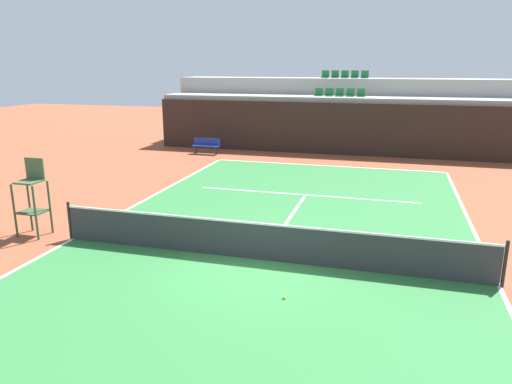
# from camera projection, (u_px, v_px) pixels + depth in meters

# --- Properties ---
(ground_plane) EXTENTS (80.00, 80.00, 0.00)m
(ground_plane) POSITION_uv_depth(u_px,v_px,m) (261.00, 260.00, 12.02)
(ground_plane) COLOR brown
(court_surface) EXTENTS (11.00, 24.00, 0.01)m
(court_surface) POSITION_uv_depth(u_px,v_px,m) (261.00, 260.00, 12.02)
(court_surface) COLOR #2D7238
(court_surface) RESTS_ON ground_plane
(baseline_far) EXTENTS (11.00, 0.10, 0.00)m
(baseline_far) POSITION_uv_depth(u_px,v_px,m) (326.00, 166.00, 23.13)
(baseline_far) COLOR white
(baseline_far) RESTS_ON court_surface
(sideline_left) EXTENTS (0.10, 24.00, 0.00)m
(sideline_left) POSITION_uv_depth(u_px,v_px,m) (73.00, 239.00, 13.45)
(sideline_left) COLOR white
(sideline_left) RESTS_ON court_surface
(sideline_right) EXTENTS (0.10, 24.00, 0.00)m
(sideline_right) POSITION_uv_depth(u_px,v_px,m) (499.00, 286.00, 10.59)
(sideline_right) COLOR white
(sideline_right) RESTS_ON court_surface
(service_line_far) EXTENTS (8.26, 0.10, 0.00)m
(service_line_far) POSITION_uv_depth(u_px,v_px,m) (306.00, 195.00, 17.97)
(service_line_far) COLOR white
(service_line_far) RESTS_ON court_surface
(centre_service_line) EXTENTS (0.10, 6.40, 0.00)m
(centre_service_line) POSITION_uv_depth(u_px,v_px,m) (288.00, 221.00, 15.00)
(centre_service_line) COLOR white
(centre_service_line) RESTS_ON court_surface
(back_wall) EXTENTS (20.20, 0.30, 2.77)m
(back_wall) POSITION_uv_depth(u_px,v_px,m) (335.00, 129.00, 25.82)
(back_wall) COLOR black
(back_wall) RESTS_ON ground_plane
(stands_tier_lower) EXTENTS (20.20, 2.40, 3.01)m
(stands_tier_lower) POSITION_uv_depth(u_px,v_px,m) (338.00, 124.00, 27.05)
(stands_tier_lower) COLOR #9E9E99
(stands_tier_lower) RESTS_ON ground_plane
(stands_tier_upper) EXTENTS (20.20, 2.40, 3.94)m
(stands_tier_upper) POSITION_uv_depth(u_px,v_px,m) (343.00, 111.00, 29.16)
(stands_tier_upper) COLOR #9E9E99
(stands_tier_upper) RESTS_ON ground_plane
(seating_row_lower) EXTENTS (2.78, 0.44, 0.44)m
(seating_row_lower) POSITION_uv_depth(u_px,v_px,m) (340.00, 94.00, 26.72)
(seating_row_lower) COLOR #1E6633
(seating_row_lower) RESTS_ON stands_tier_lower
(seating_row_upper) EXTENTS (2.78, 0.44, 0.44)m
(seating_row_upper) POSITION_uv_depth(u_px,v_px,m) (345.00, 76.00, 28.71)
(seating_row_upper) COLOR #1E6633
(seating_row_upper) RESTS_ON stands_tier_upper
(tennis_net) EXTENTS (11.08, 0.08, 1.07)m
(tennis_net) POSITION_uv_depth(u_px,v_px,m) (261.00, 241.00, 11.89)
(tennis_net) COLOR black
(tennis_net) RESTS_ON court_surface
(umpire_chair) EXTENTS (0.76, 0.66, 2.20)m
(umpire_chair) POSITION_uv_depth(u_px,v_px,m) (32.00, 195.00, 13.53)
(umpire_chair) COLOR #334C2D
(umpire_chair) RESTS_ON ground_plane
(player_bench) EXTENTS (1.50, 0.40, 0.85)m
(player_bench) POSITION_uv_depth(u_px,v_px,m) (206.00, 145.00, 26.10)
(player_bench) COLOR navy
(player_bench) RESTS_ON ground_plane
(tennis_ball_0) EXTENTS (0.07, 0.07, 0.07)m
(tennis_ball_0) POSITION_uv_depth(u_px,v_px,m) (284.00, 297.00, 10.00)
(tennis_ball_0) COLOR #CCE033
(tennis_ball_0) RESTS_ON court_surface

